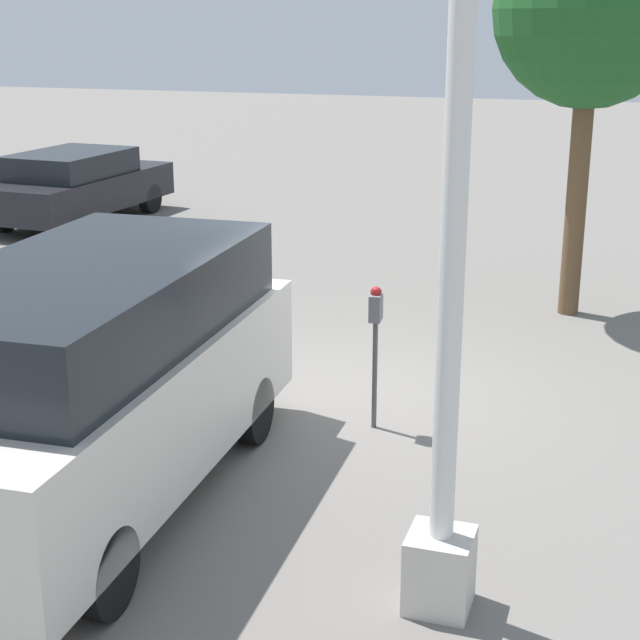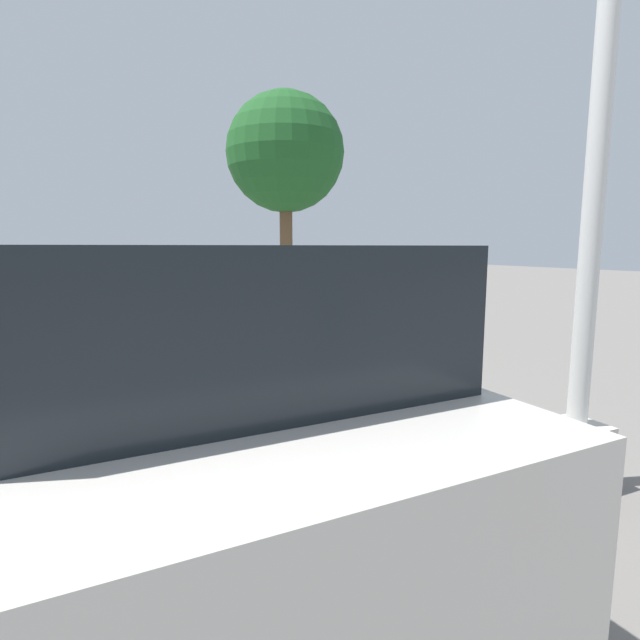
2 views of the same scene
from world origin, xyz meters
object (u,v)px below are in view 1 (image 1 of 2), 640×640
object	(u,v)px
parking_meter_near	(376,325)
street_tree	(591,12)
car_distant	(77,185)
lamp_post	(451,291)
parked_van	(87,376)

from	to	relation	value
parking_meter_near	street_tree	xyz separation A→B (m)	(-4.61, 1.51, 2.88)
car_distant	parking_meter_near	bearing A→B (deg)	-130.77
parking_meter_near	car_distant	world-z (taller)	parking_meter_near
lamp_post	parked_van	world-z (taller)	lamp_post
lamp_post	street_tree	xyz separation A→B (m)	(-7.45, 0.28, 1.69)
lamp_post	parked_van	bearing A→B (deg)	-102.50
parked_van	car_distant	world-z (taller)	parked_van
street_tree	car_distant	bearing A→B (deg)	-108.93
street_tree	parking_meter_near	bearing A→B (deg)	-18.12
street_tree	parked_van	bearing A→B (deg)	-26.47
parking_meter_near	parked_van	xyz separation A→B (m)	(2.15, -1.86, 0.03)
car_distant	lamp_post	bearing A→B (deg)	-135.50
parked_van	street_tree	xyz separation A→B (m)	(-6.77, 3.37, 2.86)
parked_van	street_tree	world-z (taller)	street_tree
parked_van	lamp_post	bearing A→B (deg)	75.38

